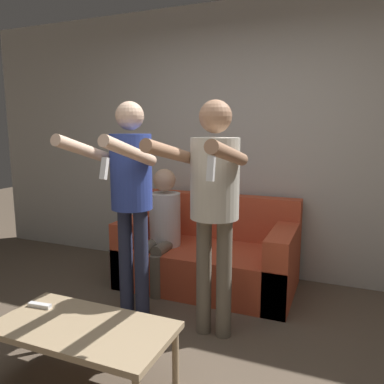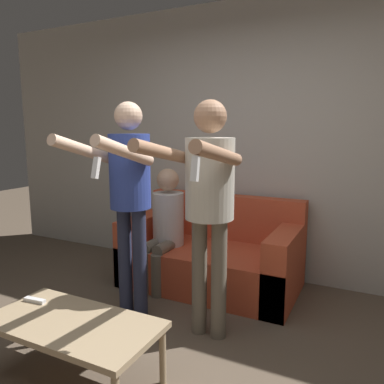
{
  "view_description": "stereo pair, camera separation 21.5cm",
  "coord_description": "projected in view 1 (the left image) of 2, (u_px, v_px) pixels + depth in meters",
  "views": [
    {
      "loc": [
        0.92,
        -1.62,
        1.48
      ],
      "look_at": [
        -0.23,
        1.18,
        0.97
      ],
      "focal_mm": 35.0,
      "sensor_mm": 36.0,
      "label": 1
    },
    {
      "loc": [
        1.12,
        -1.53,
        1.48
      ],
      "look_at": [
        -0.23,
        1.18,
        0.97
      ],
      "focal_mm": 35.0,
      "sensor_mm": 36.0,
      "label": 2
    }
  ],
  "objects": [
    {
      "name": "remote_on_table",
      "position": [
        40.0,
        305.0,
        2.31
      ],
      "size": [
        0.15,
        0.05,
        0.02
      ],
      "color": "white",
      "rests_on": "coffee_table"
    },
    {
      "name": "person_standing_left",
      "position": [
        130.0,
        187.0,
        2.8
      ],
      "size": [
        0.43,
        0.77,
        1.68
      ],
      "color": "#282D47",
      "rests_on": "ground_plane"
    },
    {
      "name": "person_standing_right",
      "position": [
        214.0,
        191.0,
        2.55
      ],
      "size": [
        0.46,
        0.81,
        1.67
      ],
      "color": "#6B6051",
      "rests_on": "ground_plane"
    },
    {
      "name": "couch",
      "position": [
        209.0,
        256.0,
        3.58
      ],
      "size": [
        1.6,
        0.87,
        0.83
      ],
      "color": "#C64C2D",
      "rests_on": "ground_plane"
    },
    {
      "name": "coffee_table",
      "position": [
        83.0,
        332.0,
        2.11
      ],
      "size": [
        1.02,
        0.51,
        0.39
      ],
      "color": "tan",
      "rests_on": "ground_plane"
    },
    {
      "name": "wall_back",
      "position": [
        248.0,
        142.0,
        3.74
      ],
      "size": [
        6.4,
        0.06,
        2.7
      ],
      "color": "#B7B2A8",
      "rests_on": "ground_plane"
    },
    {
      "name": "person_seated",
      "position": [
        162.0,
        224.0,
        3.5
      ],
      "size": [
        0.3,
        0.52,
        1.11
      ],
      "color": "#6B6051",
      "rests_on": "ground_plane"
    }
  ]
}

